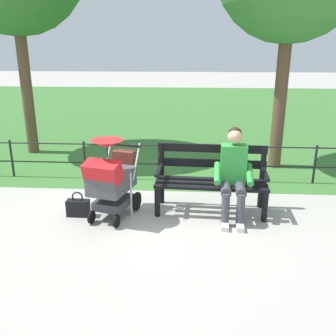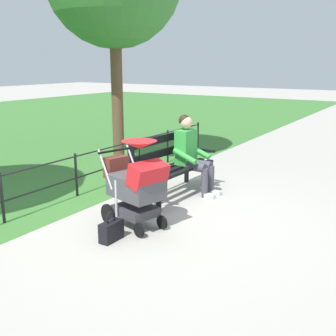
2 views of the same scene
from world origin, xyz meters
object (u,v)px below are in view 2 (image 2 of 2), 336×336
Objects in this scene: person_on_bench at (191,152)px; handbag at (111,230)px; park_bench at (170,163)px; stroller at (136,183)px.

person_on_bench is 3.45× the size of handbag.
person_on_bench reaches higher than handbag.
park_bench is at bearing -169.67° from handbag.
park_bench is 1.44m from stroller.
handbag is (0.51, -0.01, -0.47)m from stroller.
stroller is at bearing 178.95° from handbag.
handbag is (1.90, 0.35, -0.40)m from park_bench.
person_on_bench is at bearing -175.49° from stroller.
handbag is (2.19, 0.12, -0.55)m from person_on_bench.
stroller is (1.68, 0.13, -0.08)m from person_on_bench.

